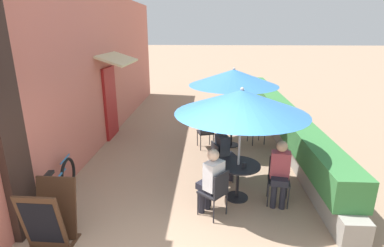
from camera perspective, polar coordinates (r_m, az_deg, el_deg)
The scene contains 18 objects.
cafe_facade_wall at distance 9.57m, azimuth -15.82°, elevation 10.51°, with size 0.98×11.51×4.20m.
planter_hedge at distance 9.67m, azimuth 16.32°, elevation 1.12°, with size 0.60×10.51×1.01m.
patio_table_near at distance 5.85m, azimuth 8.73°, elevation -9.28°, with size 0.84×0.84×0.71m.
patio_umbrella_near at distance 5.37m, azimuth 9.42°, elevation 4.13°, with size 2.39×2.39×2.19m.
cafe_chair_near_left at distance 5.27m, azimuth 4.61°, elevation -12.54°, with size 0.56×0.56×0.87m.
seated_patron_near_left at distance 5.25m, azimuth 3.68°, elevation -10.52°, with size 0.51×0.50×1.25m.
cafe_chair_near_right at distance 5.93m, azimuth 16.21°, elevation -9.62°, with size 0.46×0.46×0.87m.
seated_patron_near_right at distance 5.76m, azimuth 16.40°, elevation -8.61°, with size 0.38×0.45×1.25m.
cafe_chair_near_back at distance 6.45m, azimuth 5.22°, elevation -6.67°, with size 0.51×0.51×0.87m.
seated_patron_near_back at distance 6.42m, azimuth 6.19°, elevation -5.15°, with size 0.49×0.44×1.25m.
coffee_cup_near at distance 5.66m, azimuth 9.88°, elevation -7.77°, with size 0.07×0.07×0.09m.
patio_table_mid at distance 8.42m, azimuth 7.55°, elevation -0.72°, with size 0.84×0.84×0.71m.
patio_umbrella_mid at distance 8.10m, azimuth 7.94°, elevation 8.69°, with size 2.39×2.39×2.19m.
cafe_chair_mid_left at distance 8.78m, azimuth 12.01°, elevation -0.33°, with size 0.50×0.50×0.87m.
cafe_chair_mid_right at distance 8.13m, azimuth 2.72°, elevation -1.41°, with size 0.50×0.50×0.87m.
coffee_cup_mid at distance 8.49m, azimuth 7.02°, elevation 1.03°, with size 0.07×0.07×0.09m.
bicycle_leaning at distance 6.13m, azimuth -24.11°, elevation -11.09°, with size 0.24×1.73×0.81m.
menu_board at distance 5.13m, azimuth -25.45°, elevation -15.64°, with size 0.66×0.65×1.00m.
Camera 1 is at (0.52, -3.38, 3.16)m, focal length 28.00 mm.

